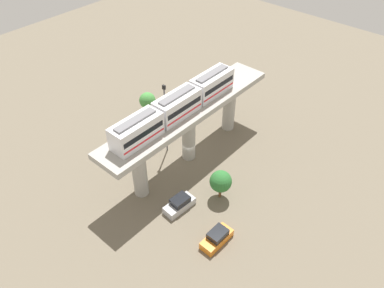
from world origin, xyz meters
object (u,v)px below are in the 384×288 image
Objects in this scene: parked_car_orange at (217,238)px; tree_near_viaduct at (221,181)px; train at (177,105)px; tree_mid_lot at (147,101)px; signal_post at (166,117)px; parked_car_silver at (180,204)px.

tree_near_viaduct is at bearing 126.70° from parked_car_orange.
train reaches higher than tree_near_viaduct.
train is 11.11m from tree_near_viaduct.
signal_post is (7.79, -3.68, 2.62)m from tree_mid_lot.
train is at bearing 152.52° from parked_car_orange.
tree_mid_lot is (-19.42, 5.78, 0.73)m from tree_near_viaduct.
parked_car_orange is 26.37m from tree_mid_lot.
parked_car_silver is at bearing -32.47° from tree_mid_lot.
train is 13.88m from tree_mid_lot.
signal_post is (-9.00, 7.01, 5.44)m from parked_car_silver.
train is 1.81× the size of signal_post.
tree_near_viaduct reaches higher than parked_car_silver.
tree_near_viaduct is 20.27m from tree_mid_lot.
parked_car_silver is (5.60, -5.90, -9.49)m from train.
train is 5.40m from signal_post.
tree_near_viaduct is 12.28m from signal_post.
parked_car_silver is at bearing -37.91° from signal_post.
tree_near_viaduct is at bearing 66.29° from parked_car_silver.
train is 4.83× the size of parked_car_orange.
tree_mid_lot is at bearing 156.85° from train.
tree_mid_lot is 0.44× the size of signal_post.
train is 16.98m from parked_car_orange.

